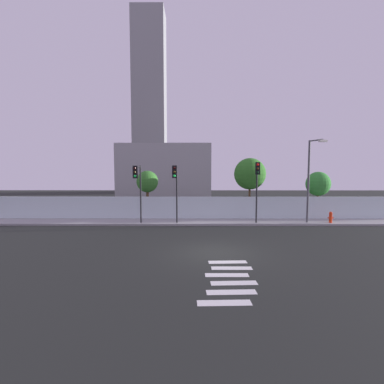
{
  "coord_description": "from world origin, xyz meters",
  "views": [
    {
      "loc": [
        -1.16,
        -15.45,
        4.52
      ],
      "look_at": [
        -1.28,
        6.5,
        2.6
      ],
      "focal_mm": 28.4,
      "sensor_mm": 36.0,
      "label": 1
    }
  ],
  "objects": [
    {
      "name": "tower_on_skyline",
      "position": [
        -8.42,
        35.49,
        14.66
      ],
      "size": [
        5.18,
        5.0,
        29.32
      ],
      "primitive_type": "cube",
      "color": "gray",
      "rests_on": "ground"
    },
    {
      "name": "ground_plane",
      "position": [
        0.0,
        0.0,
        0.0
      ],
      "size": [
        80.0,
        80.0,
        0.0
      ],
      "primitive_type": "plane",
      "color": "black"
    },
    {
      "name": "roadside_tree_midright",
      "position": [
        9.43,
        10.36,
        2.95
      ],
      "size": [
        2.06,
        2.06,
        4.0
      ],
      "color": "brown",
      "rests_on": "ground"
    },
    {
      "name": "traffic_light_right",
      "position": [
        -5.27,
        6.76,
        3.36
      ],
      "size": [
        0.35,
        1.68,
        4.36
      ],
      "color": "black",
      "rests_on": "sidewalk"
    },
    {
      "name": "crosswalk_marking",
      "position": [
        0.27,
        -3.67,
        0.0
      ],
      "size": [
        2.48,
        4.76,
        0.01
      ],
      "color": "silver",
      "rests_on": "ground"
    },
    {
      "name": "traffic_light_left",
      "position": [
        3.55,
        7.01,
        3.52
      ],
      "size": [
        0.4,
        1.25,
        4.62
      ],
      "color": "black",
      "rests_on": "sidewalk"
    },
    {
      "name": "street_lamp_curbside",
      "position": [
        7.67,
        7.53,
        3.86
      ],
      "size": [
        0.79,
        1.71,
        6.27
      ],
      "color": "#4C4C51",
      "rests_on": "sidewalk"
    },
    {
      "name": "perimeter_wall",
      "position": [
        0.0,
        9.49,
        1.05
      ],
      "size": [
        36.0,
        0.18,
        1.8
      ],
      "primitive_type": "cube",
      "color": "silver",
      "rests_on": "sidewalk"
    },
    {
      "name": "low_building_distant",
      "position": [
        -4.83,
        23.49,
        3.6
      ],
      "size": [
        11.51,
        6.0,
        7.2
      ],
      "primitive_type": "cube",
      "color": "#A0A0A0",
      "rests_on": "ground"
    },
    {
      "name": "sidewalk",
      "position": [
        0.0,
        8.2,
        0.07
      ],
      "size": [
        36.0,
        2.4,
        0.15
      ],
      "primitive_type": "cube",
      "color": "gray",
      "rests_on": "ground"
    },
    {
      "name": "roadside_tree_midleft",
      "position": [
        3.61,
        10.36,
        3.81
      ],
      "size": [
        2.68,
        2.68,
        5.16
      ],
      "color": "brown",
      "rests_on": "ground"
    },
    {
      "name": "traffic_light_center",
      "position": [
        -2.49,
        6.79,
        3.37
      ],
      "size": [
        0.35,
        1.63,
        4.38
      ],
      "color": "black",
      "rests_on": "sidewalk"
    },
    {
      "name": "fire_hydrant",
      "position": [
        9.33,
        7.55,
        0.61
      ],
      "size": [
        0.44,
        0.26,
        0.86
      ],
      "color": "red",
      "rests_on": "sidewalk"
    },
    {
      "name": "roadside_tree_leftmost",
      "position": [
        -5.12,
        10.36,
        3.12
      ],
      "size": [
        1.85,
        1.85,
        4.09
      ],
      "color": "brown",
      "rests_on": "ground"
    }
  ]
}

